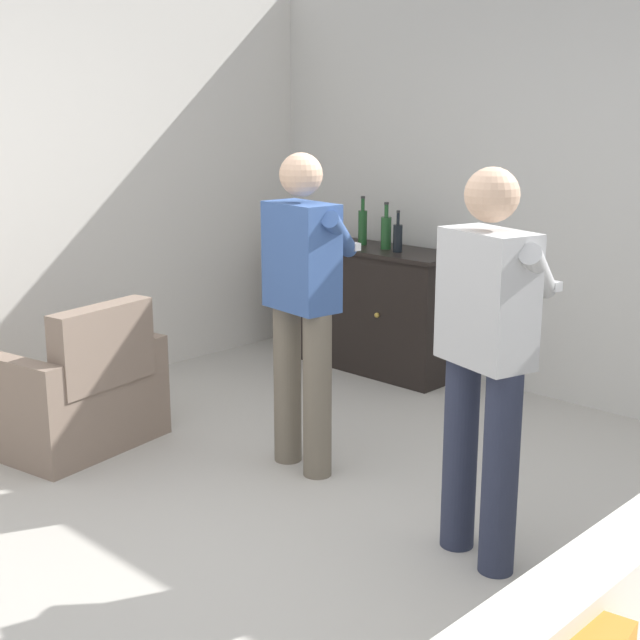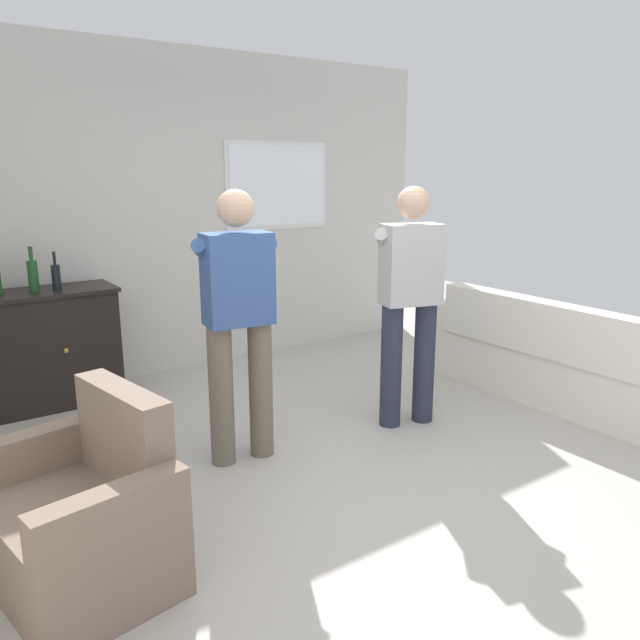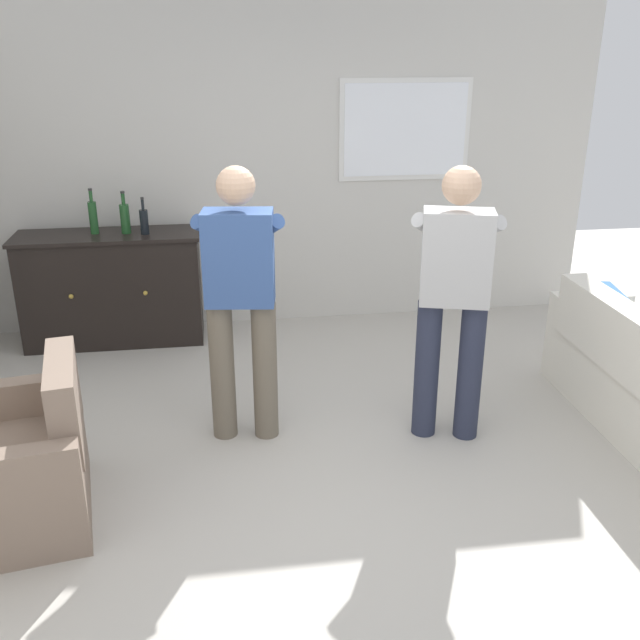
% 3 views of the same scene
% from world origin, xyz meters
% --- Properties ---
extents(ground, '(10.40, 10.40, 0.00)m').
position_xyz_m(ground, '(0.00, 0.00, 0.00)').
color(ground, '#B2ADA3').
extents(wall_back_with_window, '(5.20, 0.15, 2.80)m').
position_xyz_m(wall_back_with_window, '(0.02, 2.66, 1.41)').
color(wall_back_with_window, beige).
rests_on(wall_back_with_window, ground).
extents(couch, '(0.57, 2.58, 0.83)m').
position_xyz_m(couch, '(1.95, -0.07, 0.33)').
color(couch, silver).
rests_on(couch, ground).
extents(armchair, '(0.78, 0.98, 0.85)m').
position_xyz_m(armchair, '(-1.65, -0.02, 0.29)').
color(armchair, '#7F6B5B').
rests_on(armchair, ground).
extents(sideboard_cabinet, '(1.44, 0.49, 0.90)m').
position_xyz_m(sideboard_cabinet, '(-1.49, 2.30, 0.45)').
color(sideboard_cabinet, black).
rests_on(sideboard_cabinet, ground).
extents(bottle_liquor_amber, '(0.07, 0.07, 0.33)m').
position_xyz_m(bottle_liquor_amber, '(-1.33, 2.30, 1.03)').
color(bottle_liquor_amber, '#1E4C23').
rests_on(bottle_liquor_amber, sideboard_cabinet).
extents(bottle_spirits_clear, '(0.06, 0.06, 0.29)m').
position_xyz_m(bottle_spirits_clear, '(-1.18, 2.25, 1.01)').
color(bottle_spirits_clear, black).
rests_on(bottle_spirits_clear, sideboard_cabinet).
extents(person_standing_left, '(0.55, 0.50, 1.68)m').
position_xyz_m(person_standing_left, '(-0.51, 0.65, 0.94)').
color(person_standing_left, '#6B6051').
rests_on(person_standing_left, ground).
extents(person_standing_right, '(0.54, 0.52, 1.68)m').
position_xyz_m(person_standing_right, '(0.73, 0.48, 0.94)').
color(person_standing_right, '#282D42').
rests_on(person_standing_right, ground).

